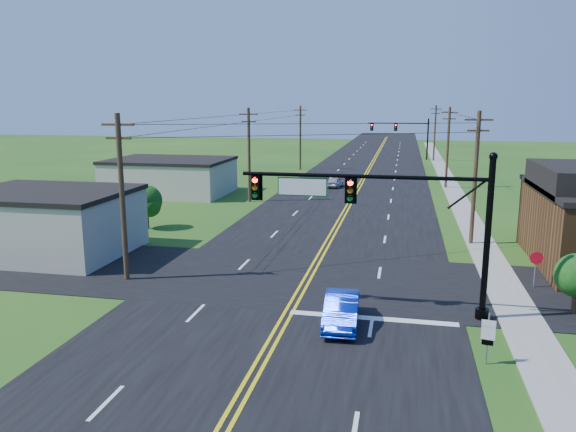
% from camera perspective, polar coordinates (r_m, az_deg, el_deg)
% --- Properties ---
extents(ground, '(260.00, 260.00, 0.00)m').
position_cam_1_polar(ground, '(20.15, -4.62, -16.85)').
color(ground, '#184714').
rests_on(ground, ground).
extents(road_main, '(16.00, 220.00, 0.04)m').
position_cam_1_polar(road_main, '(67.85, 7.30, 3.36)').
color(road_main, black).
rests_on(road_main, ground).
extents(road_cross, '(70.00, 10.00, 0.04)m').
position_cam_1_polar(road_cross, '(30.94, 1.65, -6.43)').
color(road_cross, black).
rests_on(road_cross, ground).
extents(sidewalk, '(2.00, 160.00, 0.08)m').
position_cam_1_polar(sidewalk, '(58.03, 16.89, 1.59)').
color(sidewalk, gray).
rests_on(sidewalk, ground).
extents(signal_mast_main, '(11.30, 0.60, 7.48)m').
position_cam_1_polar(signal_mast_main, '(25.46, 9.77, 0.46)').
color(signal_mast_main, black).
rests_on(signal_mast_main, ground).
extents(signal_mast_far, '(10.98, 0.60, 7.48)m').
position_cam_1_polar(signal_mast_far, '(97.12, 11.44, 8.36)').
color(signal_mast_far, black).
rests_on(signal_mast_far, ground).
extents(cream_bldg_near, '(10.20, 8.20, 4.10)m').
position_cam_1_polar(cream_bldg_near, '(38.80, -23.31, -0.58)').
color(cream_bldg_near, beige).
rests_on(cream_bldg_near, ground).
extents(cream_bldg_far, '(12.20, 9.20, 3.70)m').
position_cam_1_polar(cream_bldg_far, '(60.53, -11.88, 3.98)').
color(cream_bldg_far, beige).
rests_on(cream_bldg_far, ground).
extents(utility_pole_left_a, '(1.80, 0.28, 9.00)m').
position_cam_1_polar(utility_pole_left_a, '(31.07, -16.51, 2.09)').
color(utility_pole_left_a, '#332317').
rests_on(utility_pole_left_a, ground).
extents(utility_pole_left_b, '(1.80, 0.28, 9.00)m').
position_cam_1_polar(utility_pole_left_b, '(54.22, -3.98, 6.39)').
color(utility_pole_left_b, '#332317').
rests_on(utility_pole_left_b, ground).
extents(utility_pole_left_c, '(1.80, 0.28, 9.00)m').
position_cam_1_polar(utility_pole_left_c, '(80.47, 1.25, 8.09)').
color(utility_pole_left_c, '#332317').
rests_on(utility_pole_left_c, ground).
extents(utility_pole_right_a, '(1.80, 0.28, 9.00)m').
position_cam_1_polar(utility_pole_right_a, '(39.56, 18.48, 3.91)').
color(utility_pole_right_a, '#332317').
rests_on(utility_pole_right_a, ground).
extents(utility_pole_right_b, '(1.80, 0.28, 9.00)m').
position_cam_1_polar(utility_pole_right_b, '(65.33, 15.92, 6.85)').
color(utility_pole_right_b, '#332317').
rests_on(utility_pole_right_b, ground).
extents(utility_pole_right_c, '(1.80, 0.28, 9.00)m').
position_cam_1_polar(utility_pole_right_c, '(95.22, 14.69, 8.26)').
color(utility_pole_right_c, '#332317').
rests_on(utility_pole_right_c, ground).
extents(tree_right_back, '(3.00, 3.00, 4.10)m').
position_cam_1_polar(tree_right_back, '(44.89, 25.61, 1.47)').
color(tree_right_back, '#332317').
rests_on(tree_right_back, ground).
extents(tree_left, '(2.40, 2.40, 3.37)m').
position_cam_1_polar(tree_left, '(44.04, -14.19, 1.51)').
color(tree_left, '#332317').
rests_on(tree_left, ground).
extents(blue_car, '(1.65, 4.19, 1.36)m').
position_cam_1_polar(blue_car, '(24.76, 5.45, -9.56)').
color(blue_car, '#0824B7').
rests_on(blue_car, ground).
extents(distant_car, '(1.82, 3.58, 1.17)m').
position_cam_1_polar(distant_car, '(64.00, 4.80, 3.44)').
color(distant_car, silver).
rests_on(distant_car, ground).
extents(route_sign, '(0.50, 0.13, 2.01)m').
position_cam_1_polar(route_sign, '(22.30, 19.65, -11.29)').
color(route_sign, slate).
rests_on(route_sign, ground).
extents(stop_sign, '(0.70, 0.08, 1.98)m').
position_cam_1_polar(stop_sign, '(31.89, 23.89, -4.26)').
color(stop_sign, slate).
rests_on(stop_sign, ground).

